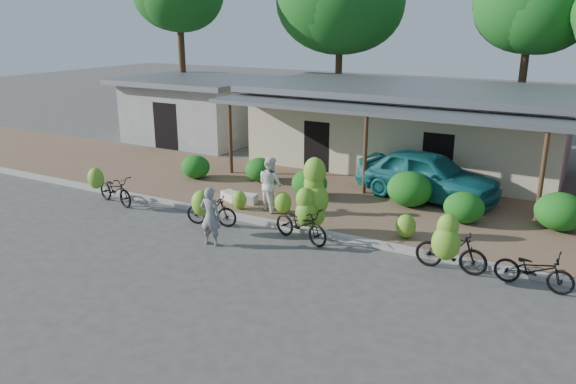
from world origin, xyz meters
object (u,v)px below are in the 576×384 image
Objects in this scene: tree_far_center at (338,0)px; tree_center_right at (527,6)px; bystander at (270,184)px; teal_van at (427,175)px; bike_far_left at (113,188)px; bike_center at (308,209)px; bike_left at (209,209)px; bike_far_right at (534,270)px; sack_far at (231,196)px; vendor at (211,216)px; sack_near at (244,198)px; bike_right at (450,247)px.

tree_far_center is 9.02m from tree_center_right.
bystander reaches higher than teal_van.
bystander is (5.09, 1.73, 0.43)m from bike_far_left.
tree_center_right is 4.78× the size of bystander.
tree_center_right reaches higher than teal_van.
bike_far_left is at bearing 130.43° from teal_van.
tree_center_right reaches higher than bike_far_left.
bike_far_left is 0.84× the size of bike_center.
bike_left is 0.72× the size of bike_center.
teal_van is (7.75, -9.52, -5.93)m from tree_far_center.
bike_far_right is (13.00, 0.24, -0.10)m from bike_far_left.
sack_far is 0.46× the size of vendor.
sack_near is 0.49× the size of bystander.
sack_near is (-6.37, -13.44, -6.21)m from tree_center_right.
teal_van is at bearing -54.27° from bike_left.
teal_van is at bearing 41.57° from bike_far_right.
bike_far_left is at bearing -149.79° from sack_far.
tree_center_right is 16.29m from bike_center.
vendor reaches higher than bike_left.
bike_left is 0.95× the size of bystander.
sack_far is at bearing -46.45° from bike_far_left.
bike_far_right is (2.71, -15.18, -6.02)m from tree_center_right.
bike_center is 1.40× the size of vendor.
teal_van is at bearing -112.09° from bystander.
tree_far_center is 18.87m from bike_right.
tree_far_center is 16.25m from bike_far_left.
vendor is at bearing 104.63° from bike_far_right.
sack_near is at bearing 83.21° from bike_far_right.
bike_far_right is at bearing -132.85° from teal_van.
tree_far_center reaches higher than bike_center.
tree_far_center is 16.68m from bike_center.
bystander reaches higher than vendor.
sack_far is 0.43× the size of bystander.
vendor is at bearing -77.15° from tree_far_center.
bike_center is at bearing -90.06° from bike_left.
vendor is (-8.02, -1.50, 0.36)m from bike_far_right.
sack_far is (-0.53, -0.00, -0.01)m from sack_near.
tree_far_center reaches higher than bike_far_left.
bike_far_right is at bearing -10.21° from sack_far.
tree_center_right is at bearing -20.38° from bike_far_left.
bike_left is 1.95× the size of sack_near.
tree_far_center is at bearing 99.23° from sack_far.
tree_center_right reaches higher than bike_right.
bystander is at bearing -57.85° from bike_far_left.
teal_van is at bearing 31.19° from sack_far.
bike_center is 0.48× the size of teal_van.
bike_far_right is 1.02× the size of bystander.
bike_left is 2.21m from bystander.
bike_right is 7.46m from sack_near.
bike_left reaches higher than sack_near.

